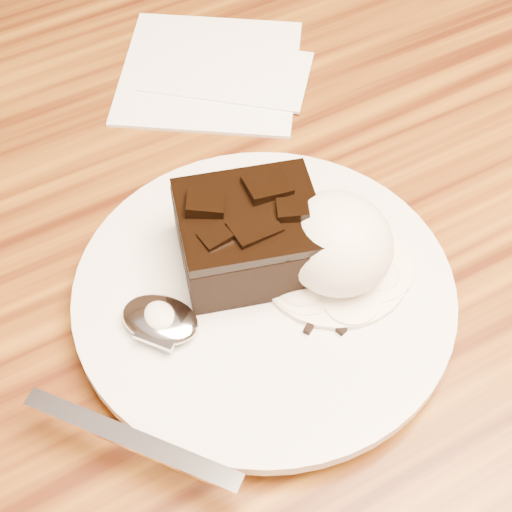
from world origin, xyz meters
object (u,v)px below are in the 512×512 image
dining_table (306,464)px  plate (264,297)px  ice_cream_scoop (337,243)px  spoon (160,321)px  napkin (210,70)px  brownie (249,239)px

dining_table → plate: 0.39m
ice_cream_scoop → plate: bearing=170.4°
dining_table → spoon: spoon is taller
spoon → napkin: spoon is taller
dining_table → brownie: size_ratio=14.45×
dining_table → spoon: (-0.14, -0.02, 0.40)m
dining_table → napkin: bearing=88.4°
dining_table → ice_cream_scoop: bearing=-123.9°
brownie → napkin: bearing=69.4°
dining_table → plate: plate is taller
dining_table → napkin: (0.01, 0.19, 0.38)m
ice_cream_scoop → napkin: ice_cream_scoop is taller
brownie → plate: bearing=-98.3°
plate → napkin: plate is taller
brownie → spoon: brownie is taller
dining_table → brownie: bearing=-175.5°
brownie → napkin: brownie is taller
brownie → ice_cream_scoop: size_ratio=1.17×
plate → napkin: size_ratio=1.69×
spoon → ice_cream_scoop: bearing=-44.1°
brownie → napkin: size_ratio=0.60×
ice_cream_scoop → spoon: ice_cream_scoop is taller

